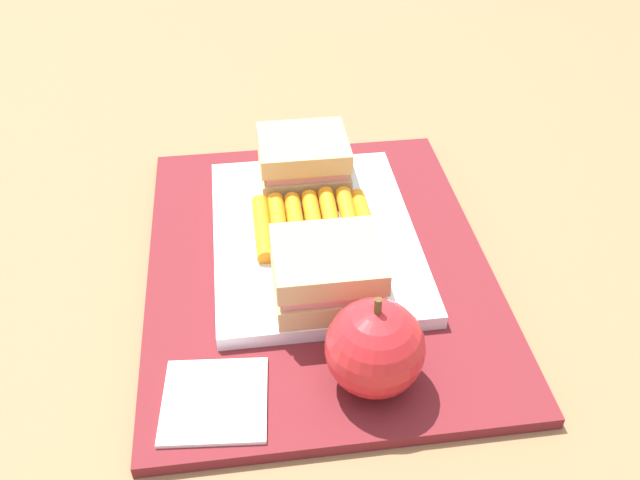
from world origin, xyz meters
TOP-DOWN VIEW (x-y plane):
  - ground_plane at (0.00, 0.00)m, footprint 2.40×2.40m
  - lunchbag_mat at (0.00, 0.00)m, footprint 0.36×0.28m
  - food_tray at (-0.03, 0.00)m, footprint 0.23×0.17m
  - sandwich_half_left at (-0.10, 0.00)m, footprint 0.07×0.08m
  - sandwich_half_right at (0.05, 0.00)m, footprint 0.07×0.08m
  - carrot_sticks_bundle at (-0.03, 0.00)m, footprint 0.08×0.10m
  - apple at (0.13, 0.02)m, footprint 0.07×0.07m
  - paper_napkin at (0.14, -0.09)m, footprint 0.08×0.08m

SIDE VIEW (x-z plane):
  - ground_plane at x=0.00m, z-range 0.00..0.00m
  - lunchbag_mat at x=0.00m, z-range 0.00..0.01m
  - paper_napkin at x=0.14m, z-range 0.01..0.01m
  - food_tray at x=-0.03m, z-range 0.01..0.02m
  - carrot_sticks_bundle at x=-0.03m, z-range 0.02..0.04m
  - apple at x=0.13m, z-range 0.00..0.08m
  - sandwich_half_left at x=-0.10m, z-range 0.02..0.07m
  - sandwich_half_right at x=0.05m, z-range 0.02..0.07m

